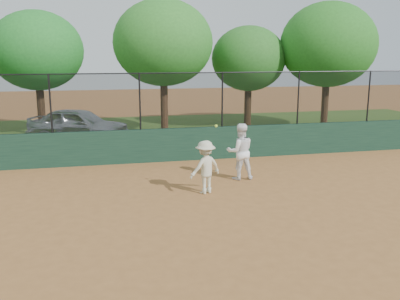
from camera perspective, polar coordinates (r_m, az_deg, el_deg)
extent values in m
plane|color=#9C6332|center=(10.60, -1.60, -9.04)|extent=(80.00, 80.00, 0.00)
cube|color=#1B3D2A|center=(16.14, -5.77, 0.57)|extent=(26.00, 0.20, 1.20)
cube|color=#2C4917|center=(22.12, -7.69, 2.12)|extent=(36.00, 12.00, 0.01)
imported|color=#9DA2A6|center=(20.53, -15.28, 3.14)|extent=(4.76, 3.34, 1.50)
imported|color=white|center=(13.85, 5.16, -0.19)|extent=(0.88, 0.70, 1.76)
imported|color=beige|center=(12.41, 0.69, -2.21)|extent=(1.11, 0.89, 1.50)
sphere|color=#C6F636|center=(12.00, 2.08, 3.10)|extent=(0.08, 0.08, 0.08)
cube|color=black|center=(15.90, -5.90, 6.23)|extent=(26.00, 0.02, 2.00)
cylinder|color=black|center=(15.83, -5.98, 9.76)|extent=(26.00, 0.04, 0.04)
cylinder|color=black|center=(15.86, -18.61, 5.65)|extent=(0.06, 0.06, 2.00)
cylinder|color=black|center=(15.84, -7.70, 6.17)|extent=(0.06, 0.06, 2.00)
cylinder|color=black|center=(16.39, 2.86, 6.46)|extent=(0.06, 0.06, 2.00)
cylinder|color=black|center=(17.43, 12.47, 6.54)|extent=(0.06, 0.06, 2.00)
cylinder|color=black|center=(18.91, 20.78, 6.46)|extent=(0.06, 0.06, 2.00)
cylinder|color=#3D2615|center=(22.36, -19.63, 4.68)|extent=(0.36, 0.36, 2.36)
ellipsoid|color=#1F6C23|center=(22.20, -20.16, 11.87)|extent=(4.21, 3.82, 3.63)
cylinder|color=#4E2F1C|center=(21.69, -4.59, 5.37)|extent=(0.36, 0.36, 2.53)
ellipsoid|color=#2A6E23|center=(21.54, -4.74, 13.53)|extent=(4.69, 4.27, 4.05)
cylinder|color=#3D2614|center=(23.49, 6.12, 5.36)|extent=(0.36, 0.36, 2.12)
ellipsoid|color=#265E1E|center=(23.32, 6.27, 11.56)|extent=(3.82, 3.47, 3.30)
cylinder|color=#452B18|center=(24.05, 15.67, 5.46)|extent=(0.36, 0.36, 2.39)
ellipsoid|color=#23661D|center=(23.91, 16.11, 12.83)|extent=(4.91, 4.47, 4.24)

